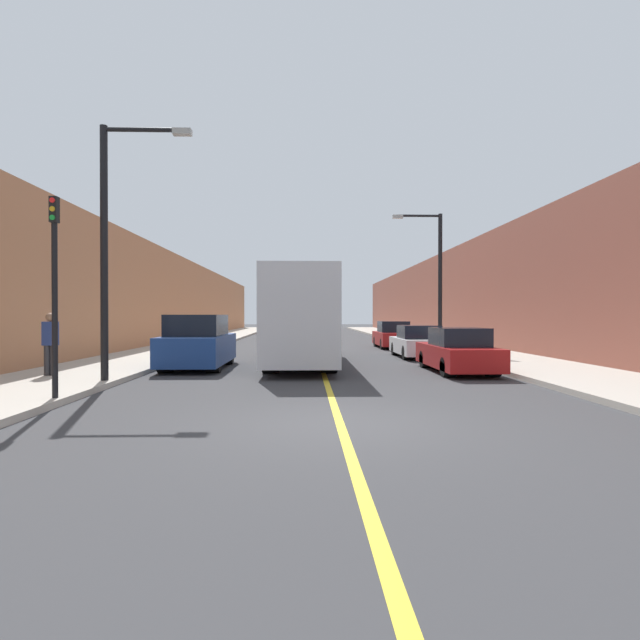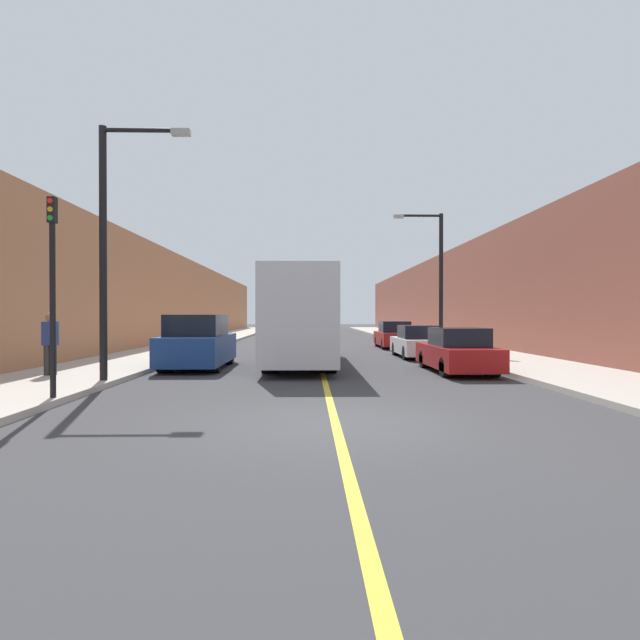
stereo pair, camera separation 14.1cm
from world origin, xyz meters
name	(u,v)px [view 1 (the left image)]	position (x,y,z in m)	size (l,w,h in m)	color
ground_plane	(340,424)	(0.00, 0.00, 0.00)	(200.00, 200.00, 0.00)	#38383A
sidewalk_left	(213,339)	(-7.67, 30.00, 0.08)	(3.90, 72.00, 0.15)	#B2AA9E
sidewalk_right	(411,339)	(7.67, 30.00, 0.08)	(3.90, 72.00, 0.15)	#B2AA9E
building_row_left	(162,300)	(-11.62, 30.00, 3.12)	(4.00, 72.00, 6.24)	#B2724C
building_row_right	(461,298)	(11.62, 30.00, 3.30)	(4.00, 72.00, 6.60)	brown
road_center_line	(313,340)	(0.00, 30.00, 0.00)	(0.16, 72.00, 0.01)	gold
bus	(301,317)	(-0.78, 11.12, 1.86)	(2.46, 10.77, 3.49)	silver
parked_suv_left	(198,344)	(-4.44, 9.31, 0.89)	(2.04, 4.67, 1.93)	navy
car_right_near	(457,352)	(4.50, 7.85, 0.68)	(1.77, 4.52, 1.50)	maroon
car_right_mid	(418,343)	(4.51, 13.69, 0.66)	(1.87, 4.23, 1.46)	silver
car_right_far	(393,336)	(4.54, 20.32, 0.70)	(1.81, 4.25, 1.57)	maroon
street_lamp_left	(112,235)	(-5.80, 4.90, 4.09)	(2.45, 0.24, 6.86)	black
street_lamp_right	(436,272)	(5.80, 15.52, 4.02)	(2.45, 0.24, 6.73)	black
traffic_light	(55,289)	(-5.92, 2.03, 2.47)	(0.16, 0.18, 4.27)	black
pedestrian	(50,343)	(-8.06, 6.10, 1.10)	(0.40, 0.26, 1.83)	#2D2D33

